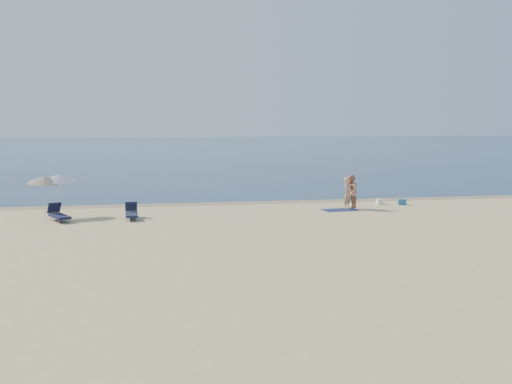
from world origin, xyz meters
The scene contains 12 objects.
ground centered at (0.00, 0.00, 0.00)m, with size 160.00×160.00×0.00m, color tan.
sea centered at (0.00, 100.00, 0.00)m, with size 240.00×160.00×0.01m, color #0C2549.
wet_sand_strip centered at (0.00, 19.40, 0.00)m, with size 240.00×1.60×0.00m, color #847254.
person_left centered at (4.38, 15.68, 0.86)m, with size 0.63×0.41×1.73m, color tan.
person_right centered at (4.63, 15.88, 0.92)m, with size 0.89×0.70×1.84m, color tan.
beach_towel centered at (3.85, 15.37, 0.02)m, with size 1.85×1.03×0.03m, color #0F194E.
white_bag centered at (6.85, 17.25, 0.15)m, with size 0.35×0.30×0.30m, color white.
blue_cooler centered at (8.04, 16.85, 0.16)m, with size 0.45×0.32×0.32m, color #1D5C9E.
umbrella_near centered at (-10.61, 16.01, 1.94)m, with size 2.27×2.28×2.23m.
umbrella_far centered at (-11.28, 15.69, 1.89)m, with size 1.65×1.67×2.21m.
lounger_left centered at (-10.51, 14.28, 0.30)m, with size 1.30×1.96×0.83m.
lounger_right centered at (-7.10, 14.29, 0.29)m, with size 0.62×1.79×0.79m.
Camera 1 is at (-7.00, -17.14, 4.71)m, focal length 45.00 mm.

